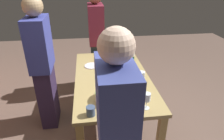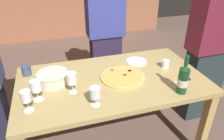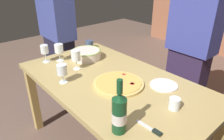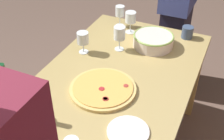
{
  "view_description": "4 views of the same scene",
  "coord_description": "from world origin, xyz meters",
  "px_view_note": "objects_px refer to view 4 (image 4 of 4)",
  "views": [
    {
      "loc": [
        -2.14,
        0.28,
        1.92
      ],
      "look_at": [
        0.0,
        0.0,
        0.84
      ],
      "focal_mm": 31.8,
      "sensor_mm": 36.0,
      "label": 1
    },
    {
      "loc": [
        -0.46,
        -1.5,
        1.72
      ],
      "look_at": [
        0.0,
        0.0,
        0.84
      ],
      "focal_mm": 34.24,
      "sensor_mm": 36.0,
      "label": 2
    },
    {
      "loc": [
        1.09,
        -0.95,
        1.55
      ],
      "look_at": [
        0.0,
        0.0,
        0.84
      ],
      "focal_mm": 33.52,
      "sensor_mm": 36.0,
      "label": 3
    },
    {
      "loc": [
        1.24,
        0.56,
        1.83
      ],
      "look_at": [
        0.0,
        0.0,
        0.84
      ],
      "focal_mm": 46.9,
      "sensor_mm": 36.0,
      "label": 4
    }
  ],
  "objects_px": {
    "dining_table": "(112,94)",
    "wine_glass_far_left": "(131,18)",
    "cup_ceramic": "(187,32)",
    "person_guest_left": "(179,4)",
    "wine_glass_by_bottle": "(83,39)",
    "wine_glass_near_pizza": "(120,12)",
    "serving_bowl": "(153,40)",
    "wine_bottle": "(9,97)",
    "pizza_knife": "(21,139)",
    "pizza": "(103,89)",
    "wine_glass_far_right": "(119,34)",
    "side_plate": "(128,131)"
  },
  "relations": [
    {
      "from": "wine_glass_by_bottle",
      "to": "wine_glass_near_pizza",
      "type": "bearing_deg",
      "value": 170.96
    },
    {
      "from": "pizza_knife",
      "to": "person_guest_left",
      "type": "height_order",
      "value": "person_guest_left"
    },
    {
      "from": "dining_table",
      "to": "wine_glass_far_left",
      "type": "xyz_separation_m",
      "value": [
        -0.61,
        -0.13,
        0.21
      ]
    },
    {
      "from": "serving_bowl",
      "to": "wine_bottle",
      "type": "height_order",
      "value": "wine_bottle"
    },
    {
      "from": "pizza",
      "to": "wine_glass_by_bottle",
      "type": "height_order",
      "value": "wine_glass_by_bottle"
    },
    {
      "from": "wine_glass_near_pizza",
      "to": "side_plate",
      "type": "xyz_separation_m",
      "value": [
        1.0,
        0.47,
        -0.11
      ]
    },
    {
      "from": "pizza_knife",
      "to": "serving_bowl",
      "type": "bearing_deg",
      "value": 164.02
    },
    {
      "from": "serving_bowl",
      "to": "wine_glass_near_pizza",
      "type": "distance_m",
      "value": 0.39
    },
    {
      "from": "wine_bottle",
      "to": "wine_glass_near_pizza",
      "type": "distance_m",
      "value": 1.14
    },
    {
      "from": "wine_glass_by_bottle",
      "to": "cup_ceramic",
      "type": "height_order",
      "value": "wine_glass_by_bottle"
    },
    {
      "from": "wine_bottle",
      "to": "person_guest_left",
      "type": "bearing_deg",
      "value": 163.29
    },
    {
      "from": "cup_ceramic",
      "to": "wine_glass_far_right",
      "type": "bearing_deg",
      "value": -47.62
    },
    {
      "from": "wine_glass_by_bottle",
      "to": "pizza",
      "type": "bearing_deg",
      "value": 43.71
    },
    {
      "from": "pizza",
      "to": "cup_ceramic",
      "type": "distance_m",
      "value": 0.85
    },
    {
      "from": "wine_glass_by_bottle",
      "to": "pizza_knife",
      "type": "relative_size",
      "value": 0.9
    },
    {
      "from": "serving_bowl",
      "to": "wine_glass_by_bottle",
      "type": "height_order",
      "value": "wine_glass_by_bottle"
    },
    {
      "from": "wine_glass_by_bottle",
      "to": "side_plate",
      "type": "xyz_separation_m",
      "value": [
        0.54,
        0.54,
        -0.1
      ]
    },
    {
      "from": "cup_ceramic",
      "to": "person_guest_left",
      "type": "height_order",
      "value": "person_guest_left"
    },
    {
      "from": "person_guest_left",
      "to": "serving_bowl",
      "type": "bearing_deg",
      "value": 3.89
    },
    {
      "from": "dining_table",
      "to": "pizza",
      "type": "bearing_deg",
      "value": -9.39
    },
    {
      "from": "wine_glass_near_pizza",
      "to": "cup_ceramic",
      "type": "xyz_separation_m",
      "value": [
        -0.03,
        0.52,
        -0.08
      ]
    },
    {
      "from": "wine_glass_far_right",
      "to": "pizza_knife",
      "type": "height_order",
      "value": "wine_glass_far_right"
    },
    {
      "from": "wine_glass_far_right",
      "to": "pizza",
      "type": "bearing_deg",
      "value": 11.36
    },
    {
      "from": "serving_bowl",
      "to": "wine_glass_by_bottle",
      "type": "bearing_deg",
      "value": -56.25
    },
    {
      "from": "serving_bowl",
      "to": "person_guest_left",
      "type": "height_order",
      "value": "person_guest_left"
    },
    {
      "from": "serving_bowl",
      "to": "wine_glass_near_pizza",
      "type": "relative_size",
      "value": 1.7
    },
    {
      "from": "wine_glass_far_left",
      "to": "wine_glass_far_right",
      "type": "height_order",
      "value": "wine_glass_far_right"
    },
    {
      "from": "dining_table",
      "to": "pizza",
      "type": "relative_size",
      "value": 4.18
    },
    {
      "from": "wine_bottle",
      "to": "wine_glass_by_bottle",
      "type": "bearing_deg",
      "value": 176.83
    },
    {
      "from": "dining_table",
      "to": "serving_bowl",
      "type": "height_order",
      "value": "serving_bowl"
    },
    {
      "from": "wine_glass_far_left",
      "to": "person_guest_left",
      "type": "height_order",
      "value": "person_guest_left"
    },
    {
      "from": "wine_glass_by_bottle",
      "to": "wine_glass_far_left",
      "type": "xyz_separation_m",
      "value": [
        -0.39,
        0.18,
        0.01
      ]
    },
    {
      "from": "wine_glass_far_left",
      "to": "cup_ceramic",
      "type": "distance_m",
      "value": 0.43
    },
    {
      "from": "wine_glass_far_right",
      "to": "dining_table",
      "type": "bearing_deg",
      "value": 16.55
    },
    {
      "from": "pizza",
      "to": "wine_bottle",
      "type": "relative_size",
      "value": 1.21
    },
    {
      "from": "side_plate",
      "to": "person_guest_left",
      "type": "height_order",
      "value": "person_guest_left"
    },
    {
      "from": "pizza",
      "to": "person_guest_left",
      "type": "xyz_separation_m",
      "value": [
        -1.19,
        0.13,
        0.07
      ]
    },
    {
      "from": "wine_glass_by_bottle",
      "to": "wine_glass_far_right",
      "type": "relative_size",
      "value": 0.87
    },
    {
      "from": "wine_bottle",
      "to": "person_guest_left",
      "type": "relative_size",
      "value": 0.19
    },
    {
      "from": "wine_bottle",
      "to": "pizza_knife",
      "type": "distance_m",
      "value": 0.21
    },
    {
      "from": "wine_glass_far_left",
      "to": "side_plate",
      "type": "height_order",
      "value": "wine_glass_far_left"
    },
    {
      "from": "dining_table",
      "to": "wine_glass_near_pizza",
      "type": "distance_m",
      "value": 0.74
    },
    {
      "from": "dining_table",
      "to": "wine_glass_far_left",
      "type": "bearing_deg",
      "value": -168.34
    },
    {
      "from": "dining_table",
      "to": "wine_bottle",
      "type": "distance_m",
      "value": 0.61
    },
    {
      "from": "dining_table",
      "to": "wine_glass_near_pizza",
      "type": "height_order",
      "value": "wine_glass_near_pizza"
    },
    {
      "from": "cup_ceramic",
      "to": "pizza_knife",
      "type": "bearing_deg",
      "value": -21.11
    },
    {
      "from": "serving_bowl",
      "to": "cup_ceramic",
      "type": "xyz_separation_m",
      "value": [
        -0.22,
        0.19,
        -0.0
      ]
    },
    {
      "from": "wine_bottle",
      "to": "wine_glass_far_left",
      "type": "relative_size",
      "value": 1.92
    },
    {
      "from": "wine_glass_near_pizza",
      "to": "person_guest_left",
      "type": "relative_size",
      "value": 0.1
    },
    {
      "from": "pizza",
      "to": "side_plate",
      "type": "height_order",
      "value": "pizza"
    }
  ]
}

